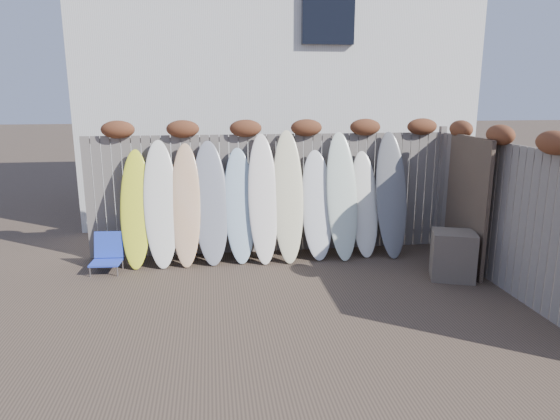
{
  "coord_description": "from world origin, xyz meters",
  "views": [
    {
      "loc": [
        -0.98,
        -5.78,
        2.67
      ],
      "look_at": [
        0.0,
        1.2,
        1.0
      ],
      "focal_mm": 32.0,
      "sensor_mm": 36.0,
      "label": 1
    }
  ],
  "objects": [
    {
      "name": "surfboard_6",
      "position": [
        0.24,
        1.97,
        1.04
      ],
      "size": [
        0.53,
        0.76,
        2.08
      ],
      "primitive_type": "ellipsoid",
      "rotation": [
        -0.31,
        0.0,
        -0.05
      ],
      "color": "#F7EEBA",
      "rests_on": "ground"
    },
    {
      "name": "surfboard_2",
      "position": [
        -1.39,
        1.98,
        0.95
      ],
      "size": [
        0.49,
        0.69,
        1.89
      ],
      "primitive_type": "ellipsoid",
      "rotation": [
        -0.31,
        0.0,
        -0.04
      ],
      "color": "#EAC875",
      "rests_on": "ground"
    },
    {
      "name": "surfboard_9",
      "position": [
        1.53,
        2.03,
        0.86
      ],
      "size": [
        0.47,
        0.63,
        1.72
      ],
      "primitive_type": "ellipsoid",
      "rotation": [
        -0.31,
        0.0,
        -0.02
      ],
      "color": "white",
      "rests_on": "ground"
    },
    {
      "name": "surfboard_5",
      "position": [
        -0.17,
        1.97,
        1.01
      ],
      "size": [
        0.48,
        0.72,
        2.03
      ],
      "primitive_type": "ellipsoid",
      "rotation": [
        -0.31,
        0.0,
        -0.01
      ],
      "color": "white",
      "rests_on": "ground"
    },
    {
      "name": "wooden_crate",
      "position": [
        2.48,
        0.72,
        0.35
      ],
      "size": [
        0.74,
        0.68,
        0.71
      ],
      "primitive_type": "cube",
      "rotation": [
        0.0,
        0.0,
        -0.35
      ],
      "color": "brown",
      "rests_on": "ground"
    },
    {
      "name": "back_fence",
      "position": [
        0.06,
        2.39,
        1.18
      ],
      "size": [
        6.05,
        0.28,
        2.24
      ],
      "color": "slate",
      "rests_on": "ground"
    },
    {
      "name": "ground",
      "position": [
        0.0,
        0.0,
        0.0
      ],
      "size": [
        80.0,
        80.0,
        0.0
      ],
      "primitive_type": "plane",
      "color": "#493A2D"
    },
    {
      "name": "beach_chair",
      "position": [
        -2.58,
        1.76,
        0.27
      ],
      "size": [
        0.47,
        0.5,
        0.58
      ],
      "color": "blue",
      "rests_on": "ground"
    },
    {
      "name": "surfboard_8",
      "position": [
        1.13,
        1.97,
        1.02
      ],
      "size": [
        0.51,
        0.73,
        2.04
      ],
      "primitive_type": "ellipsoid",
      "rotation": [
        -0.31,
        0.0,
        -0.0
      ],
      "color": "silver",
      "rests_on": "ground"
    },
    {
      "name": "surfboard_7",
      "position": [
        0.72,
        2.0,
        0.88
      ],
      "size": [
        0.53,
        0.64,
        1.75
      ],
      "primitive_type": "ellipsoid",
      "rotation": [
        -0.31,
        0.0,
        -0.01
      ],
      "color": "silver",
      "rests_on": "ground"
    },
    {
      "name": "lattice_panel",
      "position": [
        2.85,
        1.14,
        1.02
      ],
      "size": [
        0.15,
        1.36,
        2.04
      ],
      "primitive_type": "cube",
      "rotation": [
        0.0,
        0.0,
        -0.07
      ],
      "color": "#443A29",
      "rests_on": "ground"
    },
    {
      "name": "surfboard_0",
      "position": [
        -2.16,
        1.98,
        0.9
      ],
      "size": [
        0.49,
        0.66,
        1.81
      ],
      "primitive_type": "ellipsoid",
      "rotation": [
        -0.31,
        0.0,
        -0.03
      ],
      "color": "#EEF52B",
      "rests_on": "ground"
    },
    {
      "name": "surfboard_10",
      "position": [
        1.97,
        1.97,
        1.02
      ],
      "size": [
        0.56,
        0.75,
        2.04
      ],
      "primitive_type": "ellipsoid",
      "rotation": [
        -0.31,
        0.0,
        -0.06
      ],
      "color": "slate",
      "rests_on": "ground"
    },
    {
      "name": "right_fence",
      "position": [
        2.99,
        0.25,
        1.14
      ],
      "size": [
        0.28,
        4.4,
        2.24
      ],
      "color": "slate",
      "rests_on": "ground"
    },
    {
      "name": "surfboard_4",
      "position": [
        -0.54,
        2.02,
        0.9
      ],
      "size": [
        0.51,
        0.66,
        1.81
      ],
      "primitive_type": "ellipsoid",
      "rotation": [
        -0.31,
        0.0,
        0.03
      ],
      "color": "#A4C0D2",
      "rests_on": "ground"
    },
    {
      "name": "house",
      "position": [
        0.5,
        6.5,
        3.2
      ],
      "size": [
        8.5,
        5.5,
        6.33
      ],
      "color": "silver",
      "rests_on": "ground"
    },
    {
      "name": "surfboard_1",
      "position": [
        -1.77,
        1.99,
        0.97
      ],
      "size": [
        0.57,
        0.73,
        1.95
      ],
      "primitive_type": "ellipsoid",
      "rotation": [
        -0.31,
        0.0,
        0.07
      ],
      "color": "silver",
      "rests_on": "ground"
    },
    {
      "name": "surfboard_3",
      "position": [
        -1.0,
        2.01,
        0.96
      ],
      "size": [
        0.59,
        0.72,
        1.92
      ],
      "primitive_type": "ellipsoid",
      "rotation": [
        -0.31,
        0.0,
        0.07
      ],
      "color": "gray",
      "rests_on": "ground"
    }
  ]
}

